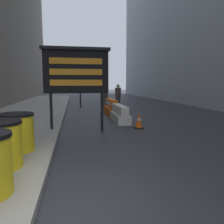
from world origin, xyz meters
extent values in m
plane|color=#2D2D33|center=(0.00, 0.00, 0.00)|extent=(120.00, 120.00, 0.00)
cylinder|color=yellow|center=(-0.84, 2.63, 0.57)|extent=(0.81, 0.81, 0.84)
cylinder|color=black|center=(-0.84, 2.63, 1.02)|extent=(0.84, 0.84, 0.06)
cylinder|color=black|center=(-0.28, 5.13, 0.70)|extent=(0.10, 0.10, 1.40)
cylinder|color=black|center=(1.52, 5.13, 0.70)|extent=(0.10, 0.10, 1.40)
cube|color=black|center=(0.62, 5.13, 2.14)|extent=(2.24, 0.24, 1.47)
cube|color=black|center=(0.62, 5.06, 2.92)|extent=(2.36, 0.34, 0.10)
cube|color=orange|center=(0.62, 5.00, 2.51)|extent=(1.80, 0.02, 0.21)
cube|color=orange|center=(0.62, 5.00, 2.14)|extent=(1.80, 0.02, 0.21)
cube|color=orange|center=(0.62, 5.00, 1.77)|extent=(1.80, 0.02, 0.21)
cube|color=silver|center=(2.59, 6.98, 0.19)|extent=(0.57, 2.08, 0.38)
cube|color=silver|center=(2.59, 6.98, 0.57)|extent=(0.34, 2.08, 0.38)
cube|color=white|center=(2.40, 6.98, 0.57)|extent=(0.02, 1.67, 0.19)
cube|color=orange|center=(2.59, 9.27, 0.22)|extent=(0.60, 1.99, 0.44)
cube|color=orange|center=(2.59, 9.27, 0.66)|extent=(0.36, 1.99, 0.44)
cube|color=white|center=(2.39, 9.27, 0.66)|extent=(0.02, 1.59, 0.22)
cube|color=black|center=(2.99, 5.36, 0.02)|extent=(0.34, 0.34, 0.04)
cone|color=#EA560F|center=(2.99, 5.36, 0.32)|extent=(0.27, 0.27, 0.56)
cylinder|color=white|center=(2.99, 5.36, 0.35)|extent=(0.15, 0.15, 0.08)
cylinder|color=#2D2D30|center=(0.98, 13.29, 2.05)|extent=(0.12, 0.12, 4.11)
cube|color=black|center=(0.98, 13.13, 3.69)|extent=(0.28, 0.28, 0.84)
sphere|color=red|center=(0.98, 12.98, 3.97)|extent=(0.15, 0.15, 0.15)
sphere|color=#392C06|center=(0.98, 12.98, 3.69)|extent=(0.15, 0.15, 0.15)
sphere|color=black|center=(0.98, 12.98, 3.41)|extent=(0.15, 0.15, 0.15)
cylinder|color=#333338|center=(3.31, 11.41, 0.41)|extent=(0.14, 0.14, 0.82)
cylinder|color=#333338|center=(3.47, 11.41, 0.41)|extent=(0.14, 0.14, 0.82)
cube|color=#47423D|center=(3.39, 11.41, 1.15)|extent=(0.45, 0.52, 0.65)
sphere|color=tan|center=(3.39, 11.41, 1.59)|extent=(0.23, 0.23, 0.23)
cylinder|color=#514C42|center=(2.56, 12.27, 0.39)|extent=(0.13, 0.13, 0.77)
cylinder|color=#514C42|center=(2.71, 12.27, 0.39)|extent=(0.13, 0.13, 0.77)
cube|color=#47423D|center=(2.64, 12.27, 1.08)|extent=(0.46, 0.49, 0.61)
sphere|color=#9B9C6F|center=(2.64, 12.27, 1.49)|extent=(0.21, 0.21, 0.21)
camera|label=1|loc=(0.52, -2.72, 1.73)|focal=35.00mm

